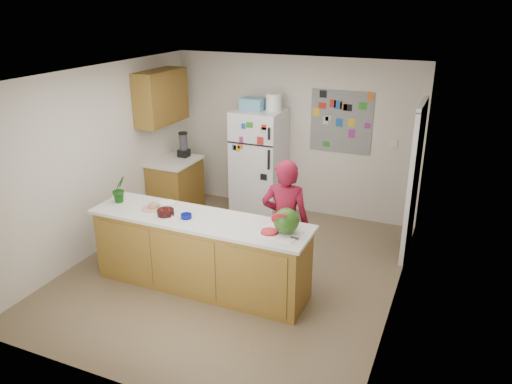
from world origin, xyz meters
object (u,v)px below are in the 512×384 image
at_px(watermelon, 286,221).
at_px(cherry_bowl, 166,212).
at_px(person, 285,222).
at_px(refrigerator, 259,163).

bearing_deg(watermelon, cherry_bowl, -176.45).
bearing_deg(cherry_bowl, watermelon, 3.55).
relative_size(person, cherry_bowl, 7.97).
xyz_separation_m(refrigerator, watermelon, (1.32, -2.37, 0.22)).
bearing_deg(person, refrigerator, -69.51).
distance_m(watermelon, cherry_bowl, 1.48).
bearing_deg(refrigerator, watermelon, -60.87).
distance_m(refrigerator, person, 2.14).
distance_m(refrigerator, cherry_bowl, 2.47).
bearing_deg(watermelon, refrigerator, 119.13).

